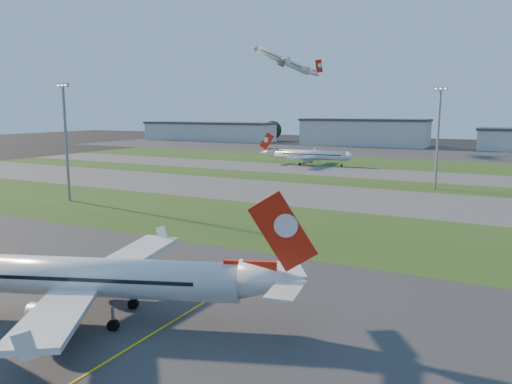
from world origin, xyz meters
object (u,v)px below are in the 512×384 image
Objects in this scene: airliner_parked at (91,278)px; light_mast_centre at (438,131)px; light_mast_west at (66,135)px; airliner_taxiing at (309,155)px.

light_mast_centre reaches higher than airliner_parked.
light_mast_west is 1.00× the size of light_mast_centre.
airliner_taxiing is 1.31× the size of light_mast_centre.
airliner_parked is 69.58m from light_mast_west.
light_mast_west reaches higher than airliner_taxiing.
airliner_taxiing is 63.06m from light_mast_centre.
light_mast_west and light_mast_centre have the same top height.
light_mast_centre is at bearing 38.66° from light_mast_west.
light_mast_centre is at bearing 59.17° from airliner_parked.
light_mast_west is at bearing 73.21° from airliner_taxiing.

